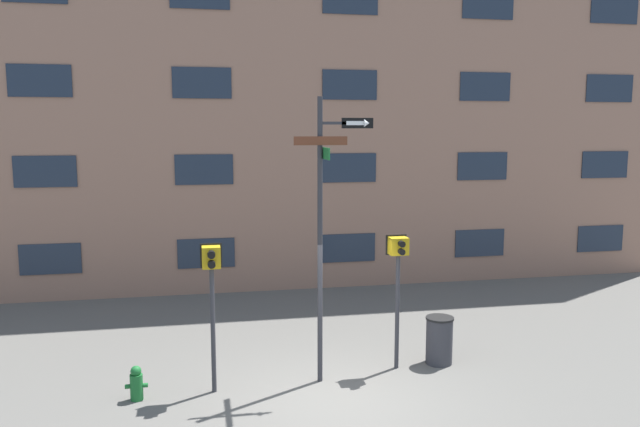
{
  "coord_description": "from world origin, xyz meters",
  "views": [
    {
      "loc": [
        -2.14,
        -9.64,
        4.52
      ],
      "look_at": [
        -0.09,
        0.89,
        3.05
      ],
      "focal_mm": 35.0,
      "sensor_mm": 36.0,
      "label": 1
    }
  ],
  "objects_px": {
    "street_sign_pole": "(324,218)",
    "fire_hydrant": "(136,384)",
    "pedestrian_signal_right": "(398,265)",
    "trash_bin": "(439,340)",
    "pedestrian_signal_left": "(212,278)"
  },
  "relations": [
    {
      "from": "street_sign_pole",
      "to": "fire_hydrant",
      "type": "xyz_separation_m",
      "value": [
        -3.24,
        -0.19,
        -2.68
      ]
    },
    {
      "from": "fire_hydrant",
      "to": "pedestrian_signal_right",
      "type": "bearing_deg",
      "value": 6.25
    },
    {
      "from": "fire_hydrant",
      "to": "trash_bin",
      "type": "relative_size",
      "value": 0.64
    },
    {
      "from": "pedestrian_signal_right",
      "to": "fire_hydrant",
      "type": "distance_m",
      "value": 5.04
    },
    {
      "from": "fire_hydrant",
      "to": "pedestrian_signal_left",
      "type": "bearing_deg",
      "value": 3.56
    },
    {
      "from": "pedestrian_signal_left",
      "to": "trash_bin",
      "type": "distance_m",
      "value": 4.61
    },
    {
      "from": "pedestrian_signal_left",
      "to": "pedestrian_signal_right",
      "type": "distance_m",
      "value": 3.46
    },
    {
      "from": "trash_bin",
      "to": "street_sign_pole",
      "type": "bearing_deg",
      "value": -170.39
    },
    {
      "from": "fire_hydrant",
      "to": "trash_bin",
      "type": "height_order",
      "value": "trash_bin"
    },
    {
      "from": "street_sign_pole",
      "to": "pedestrian_signal_right",
      "type": "xyz_separation_m",
      "value": [
        1.47,
        0.33,
        -0.97
      ]
    },
    {
      "from": "pedestrian_signal_right",
      "to": "trash_bin",
      "type": "height_order",
      "value": "pedestrian_signal_right"
    },
    {
      "from": "street_sign_pole",
      "to": "pedestrian_signal_left",
      "type": "bearing_deg",
      "value": -176.84
    },
    {
      "from": "pedestrian_signal_left",
      "to": "pedestrian_signal_right",
      "type": "relative_size",
      "value": 1.01
    },
    {
      "from": "pedestrian_signal_left",
      "to": "trash_bin",
      "type": "height_order",
      "value": "pedestrian_signal_left"
    },
    {
      "from": "pedestrian_signal_left",
      "to": "street_sign_pole",
      "type": "bearing_deg",
      "value": 3.16
    }
  ]
}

